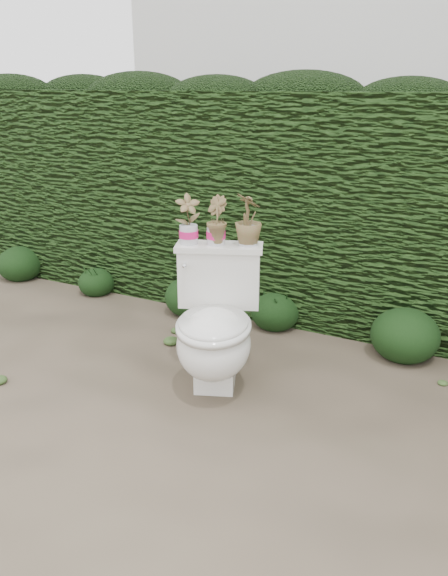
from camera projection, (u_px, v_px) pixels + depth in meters
The scene contains 11 objects.
ground at pixel (206, 397), 3.13m from camera, with size 60.00×60.00×0.00m, color #6C5E4A.
hedge at pixel (308, 204), 4.19m from camera, with size 8.00×1.00×1.60m, color #2A4B19.
toilet at pixel (215, 329), 3.14m from camera, with size 0.67×0.80×0.78m.
potted_plant_left at pixel (188, 221), 3.18m from camera, with size 0.14×0.10×0.27m, color #247223.
potted_plant_center at pixel (216, 222), 3.17m from camera, with size 0.14×0.12×0.26m, color #247223.
potted_plant_right at pixel (248, 221), 3.15m from camera, with size 0.16×0.16×0.28m, color #247223.
liriope_clump_0 at pixel (20, 261), 5.00m from camera, with size 0.39×0.39×0.32m, color #173211.
liriope_clump_1 at pixel (96, 279), 4.64m from camera, with size 0.30×0.30×0.24m, color #173211.
liriope_clump_2 at pixel (190, 293), 4.24m from camera, with size 0.38×0.38×0.31m, color #173211.
liriope_clump_3 at pixel (275, 308), 4.00m from camera, with size 0.35×0.35×0.28m, color #173211.
liriope_clump_4 at pixel (405, 331), 3.54m from camera, with size 0.43×0.43×0.35m, color #173211.
Camera 1 is at (1.33, -2.39, 1.64)m, focal length 35.00 mm.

